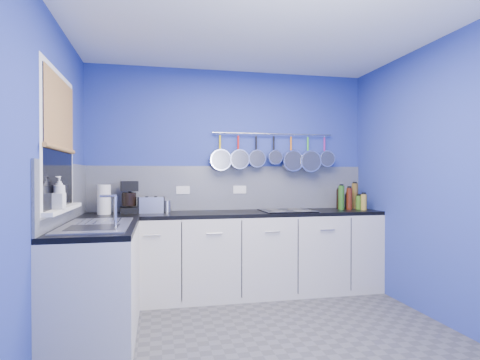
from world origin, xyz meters
name	(u,v)px	position (x,y,z in m)	size (l,w,h in m)	color
floor	(266,342)	(0.00, 0.00, -0.01)	(3.20, 3.00, 0.02)	#47474C
ceiling	(266,19)	(0.00, 0.00, 2.51)	(3.20, 3.00, 0.02)	white
wall_back	(231,179)	(0.00, 1.51, 1.25)	(3.20, 0.02, 2.50)	#293994
wall_front	(369,186)	(0.00, -1.51, 1.25)	(3.20, 0.02, 2.50)	#293994
wall_left	(43,182)	(-1.61, 0.00, 1.25)	(0.02, 3.00, 2.50)	#293994
wall_right	(445,181)	(1.61, 0.00, 1.25)	(0.02, 3.00, 2.50)	#293994
backsplash_back	(231,188)	(0.00, 1.49, 1.15)	(3.20, 0.02, 0.50)	gray
backsplash_left	(66,192)	(-1.59, 0.60, 1.15)	(0.02, 1.80, 0.50)	gray
cabinet_run_back	(236,255)	(0.00, 1.20, 0.43)	(3.20, 0.60, 0.86)	beige
worktop_back	(236,214)	(0.00, 1.20, 0.88)	(3.20, 0.60, 0.04)	black
cabinet_run_left	(97,285)	(-1.30, 0.30, 0.43)	(0.60, 1.20, 0.86)	beige
worktop_left	(97,228)	(-1.30, 0.30, 0.88)	(0.60, 1.20, 0.04)	black
window_frame	(59,142)	(-1.58, 0.30, 1.55)	(0.01, 1.00, 1.10)	white
window_glass	(59,142)	(-1.57, 0.30, 1.55)	(0.01, 0.90, 1.00)	black
bamboo_blind	(60,113)	(-1.56, 0.30, 1.77)	(0.01, 0.90, 0.55)	tan
window_sill	(62,209)	(-1.55, 0.30, 1.04)	(0.10, 0.98, 0.03)	white
sink_unit	(97,225)	(-1.30, 0.30, 0.90)	(0.50, 0.95, 0.01)	silver
mixer_tap	(115,211)	(-1.14, 0.12, 1.03)	(0.12, 0.08, 0.26)	silver
socket_left	(183,190)	(-0.55, 1.48, 1.13)	(0.15, 0.01, 0.09)	white
socket_right	(240,190)	(0.10, 1.48, 1.13)	(0.15, 0.01, 0.09)	white
pot_rail	(274,134)	(0.50, 1.45, 1.78)	(0.02, 0.02, 1.45)	silver
soap_bottle_a	(59,193)	(-1.53, 0.11, 1.17)	(0.09, 0.09, 0.24)	white
soap_bottle_b	(59,197)	(-1.53, 0.10, 1.14)	(0.08, 0.08, 0.17)	white
paper_towel	(104,200)	(-1.36, 1.22, 1.05)	(0.13, 0.13, 0.30)	white
coffee_maker	(129,197)	(-1.12, 1.30, 1.07)	(0.19, 0.21, 0.33)	black
toaster	(151,205)	(-0.90, 1.28, 0.98)	(0.26, 0.15, 0.17)	silver
canister	(167,206)	(-0.73, 1.32, 0.96)	(0.09, 0.09, 0.13)	silver
hob	(287,211)	(0.56, 1.15, 0.91)	(0.55, 0.49, 0.01)	black
pan_0	(220,152)	(-0.13, 1.44, 1.56)	(0.24, 0.10, 0.43)	silver
pan_1	(238,151)	(0.08, 1.44, 1.57)	(0.23, 0.12, 0.42)	silver
pan_2	(256,151)	(0.29, 1.44, 1.58)	(0.21, 0.08, 0.40)	silver
pan_3	(274,149)	(0.50, 1.44, 1.60)	(0.17, 0.10, 0.36)	silver
pan_4	(291,153)	(0.71, 1.44, 1.56)	(0.25, 0.11, 0.44)	silver
pan_5	(308,153)	(0.92, 1.44, 1.56)	(0.26, 0.12, 0.45)	silver
pan_6	(325,151)	(1.14, 1.44, 1.59)	(0.20, 0.11, 0.39)	silver
condiment_0	(355,196)	(1.46, 1.31, 1.05)	(0.07, 0.07, 0.30)	brown
condiment_1	(347,202)	(1.36, 1.31, 0.99)	(0.05, 0.05, 0.17)	black
condiment_2	(339,199)	(1.27, 1.34, 1.02)	(0.06, 0.06, 0.23)	black
condiment_3	(359,203)	(1.46, 1.22, 0.98)	(0.07, 0.07, 0.16)	#3F721E
condiment_4	(349,199)	(1.34, 1.21, 1.02)	(0.07, 0.07, 0.25)	#4C190C
condiment_5	(341,198)	(1.25, 1.23, 1.04)	(0.07, 0.07, 0.28)	#265919
condiment_6	(364,202)	(1.46, 1.10, 0.99)	(0.07, 0.07, 0.18)	olive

